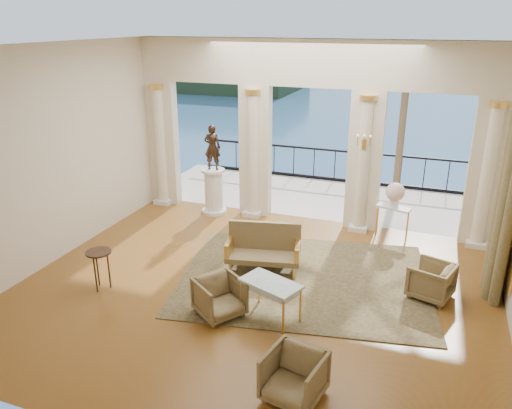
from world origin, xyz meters
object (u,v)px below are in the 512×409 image
at_px(pedestal, 214,192).
at_px(side_table, 99,257).
at_px(game_table, 271,286).
at_px(statue, 212,147).
at_px(armchair_a, 220,295).
at_px(armchair_b, 294,374).
at_px(console_table, 393,212).
at_px(armchair_d, 269,240).
at_px(settee, 264,248).
at_px(armchair_c, 431,279).

bearing_deg(pedestal, side_table, -94.41).
relative_size(pedestal, side_table, 1.53).
xyz_separation_m(game_table, statue, (-3.05, 4.28, 1.17)).
height_order(armchair_a, side_table, side_table).
height_order(armchair_b, side_table, side_table).
distance_m(armchair_b, console_table, 6.13).
height_order(armchair_b, armchair_d, armchair_b).
distance_m(armchair_d, settee, 0.67).
distance_m(armchair_b, game_table, 2.00).
bearing_deg(armchair_d, side_table, 107.78).
bearing_deg(armchair_b, armchair_d, 124.55).
height_order(game_table, console_table, console_table).
distance_m(armchair_d, console_table, 3.16).
relative_size(game_table, pedestal, 0.96).
xyz_separation_m(armchair_d, console_table, (2.41, 2.03, 0.25)).
bearing_deg(game_table, settee, 134.38).
distance_m(armchair_c, armchair_d, 3.44).
distance_m(armchair_b, side_table, 4.62).
bearing_deg(armchair_d, game_table, 173.38).
xyz_separation_m(armchair_b, side_table, (-4.32, 1.59, 0.29)).
height_order(armchair_a, game_table, armchair_a).
height_order(armchair_a, armchair_d, armchair_a).
height_order(armchair_b, armchair_c, armchair_b).
relative_size(armchair_a, settee, 0.48).
relative_size(armchair_a, game_table, 0.66).
height_order(statue, console_table, statue).
height_order(pedestal, statue, statue).
height_order(settee, statue, statue).
height_order(armchair_d, side_table, side_table).
xyz_separation_m(armchair_c, armchair_d, (-3.39, 0.60, 0.00)).
height_order(armchair_b, settee, settee).
bearing_deg(armchair_b, side_table, 171.24).
xyz_separation_m(console_table, side_table, (-5.00, -4.50, 0.05)).
relative_size(armchair_a, armchair_d, 1.03).
height_order(armchair_a, armchair_c, armchair_a).
distance_m(armchair_a, console_table, 5.18).
bearing_deg(pedestal, console_table, 0.62).
height_order(armchair_b, statue, statue).
relative_size(settee, side_table, 2.03).
bearing_deg(armchair_b, pedestal, 134.82).
bearing_deg(armchair_d, armchair_c, -125.95).
xyz_separation_m(game_table, pedestal, (-3.05, 4.28, -0.05)).
height_order(armchair_c, console_table, console_table).
xyz_separation_m(armchair_b, console_table, (0.68, 6.08, 0.24)).
xyz_separation_m(armchair_a, side_table, (-2.52, 0.05, 0.29)).
bearing_deg(armchair_d, pedestal, 22.80).
xyz_separation_m(settee, statue, (-2.34, 2.63, 1.31)).
distance_m(armchair_b, armchair_c, 3.83).
distance_m(armchair_a, armchair_c, 3.95).
relative_size(armchair_b, game_table, 0.67).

